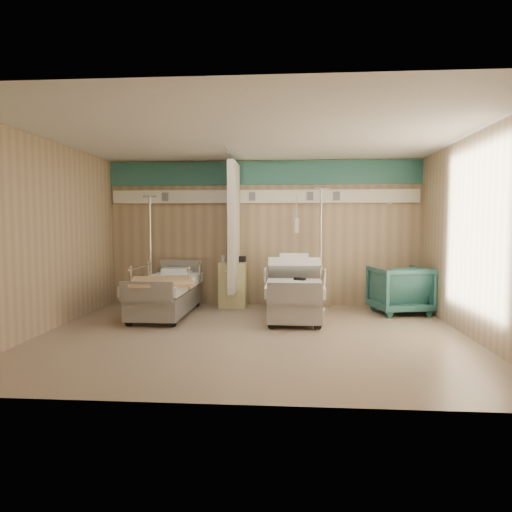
# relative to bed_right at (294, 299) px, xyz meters

# --- Properties ---
(ground) EXTENTS (6.00, 5.00, 0.00)m
(ground) POSITION_rel_bed_right_xyz_m (-0.60, -1.30, -0.32)
(ground) COLOR gray
(ground) RESTS_ON ground
(room_walls) EXTENTS (6.04, 5.04, 2.82)m
(room_walls) POSITION_rel_bed_right_xyz_m (-0.63, -1.05, 1.55)
(room_walls) COLOR tan
(room_walls) RESTS_ON ground
(bed_right) EXTENTS (1.00, 2.16, 0.63)m
(bed_right) POSITION_rel_bed_right_xyz_m (0.00, 0.00, 0.00)
(bed_right) COLOR white
(bed_right) RESTS_ON ground
(bed_left) EXTENTS (1.00, 2.16, 0.63)m
(bed_left) POSITION_rel_bed_right_xyz_m (-2.20, 0.00, 0.00)
(bed_left) COLOR white
(bed_left) RESTS_ON ground
(bedside_cabinet) EXTENTS (0.50, 0.48, 0.85)m
(bedside_cabinet) POSITION_rel_bed_right_xyz_m (-1.15, 0.90, 0.11)
(bedside_cabinet) COLOR beige
(bedside_cabinet) RESTS_ON ground
(visitor_armchair) EXTENTS (1.07, 1.09, 0.84)m
(visitor_armchair) POSITION_rel_bed_right_xyz_m (1.85, 0.47, 0.11)
(visitor_armchair) COLOR #20514E
(visitor_armchair) RESTS_ON ground
(waffle_blanket) EXTENTS (0.66, 0.61, 0.07)m
(waffle_blanket) POSITION_rel_bed_right_xyz_m (1.86, 0.41, 0.56)
(waffle_blanket) COLOR silver
(waffle_blanket) RESTS_ON visitor_armchair
(iv_stand_right) EXTENTS (0.40, 0.40, 2.24)m
(iv_stand_right) POSITION_rel_bed_right_xyz_m (0.50, 0.90, 0.14)
(iv_stand_right) COLOR silver
(iv_stand_right) RESTS_ON ground
(iv_stand_left) EXTENTS (0.38, 0.38, 2.10)m
(iv_stand_left) POSITION_rel_bed_right_xyz_m (-2.68, 0.70, 0.11)
(iv_stand_left) COLOR silver
(iv_stand_left) RESTS_ON ground
(call_remote) EXTENTS (0.21, 0.16, 0.04)m
(call_remote) POSITION_rel_bed_right_xyz_m (0.09, 0.00, 0.34)
(call_remote) COLOR black
(call_remote) RESTS_ON bed_right
(tan_blanket) EXTENTS (1.26, 1.43, 0.04)m
(tan_blanket) POSITION_rel_bed_right_xyz_m (-2.14, -0.46, 0.34)
(tan_blanket) COLOR tan
(tan_blanket) RESTS_ON bed_left
(toiletry_bag) EXTENTS (0.21, 0.14, 0.11)m
(toiletry_bag) POSITION_rel_bed_right_xyz_m (-1.02, 0.96, 0.59)
(toiletry_bag) COLOR black
(toiletry_bag) RESTS_ON bedside_cabinet
(white_cup) EXTENTS (0.10, 0.10, 0.12)m
(white_cup) POSITION_rel_bed_right_xyz_m (-1.35, 1.00, 0.59)
(white_cup) COLOR white
(white_cup) RESTS_ON bedside_cabinet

